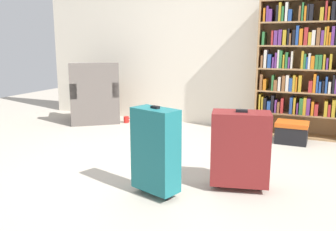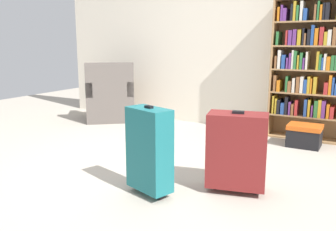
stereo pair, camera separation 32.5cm
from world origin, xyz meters
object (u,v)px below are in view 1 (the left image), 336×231
object	(u,v)px
bookshelf	(304,65)
suitcase_teal	(156,150)
armchair	(94,101)
suitcase_dark_red	(240,148)
mug	(126,120)
storage_box	(292,132)

from	to	relation	value
bookshelf	suitcase_teal	size ratio (longest dim) A/B	2.35
bookshelf	armchair	bearing A→B (deg)	-173.61
suitcase_dark_red	mug	bearing A→B (deg)	139.94
armchair	storage_box	world-z (taller)	armchair
mug	suitcase_dark_red	distance (m)	2.79
mug	storage_box	world-z (taller)	storage_box
suitcase_teal	suitcase_dark_red	size ratio (longest dim) A/B	1.08
bookshelf	armchair	size ratio (longest dim) A/B	1.74
armchair	suitcase_teal	world-z (taller)	armchair
armchair	suitcase_teal	size ratio (longest dim) A/B	1.35
storage_box	bookshelf	bearing A→B (deg)	81.34
suitcase_teal	armchair	bearing A→B (deg)	134.51
storage_box	suitcase_teal	size ratio (longest dim) A/B	0.51
bookshelf	suitcase_dark_red	xyz separation A→B (m)	(-0.32, -2.01, -0.57)
bookshelf	mug	world-z (taller)	bookshelf
bookshelf	armchair	distance (m)	3.02
storage_box	armchair	bearing A→B (deg)	179.24
suitcase_teal	mug	bearing A→B (deg)	125.27
storage_box	suitcase_teal	world-z (taller)	suitcase_teal
armchair	suitcase_teal	distance (m)	2.92
bookshelf	storage_box	world-z (taller)	bookshelf
bookshelf	storage_box	bearing A→B (deg)	-98.66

